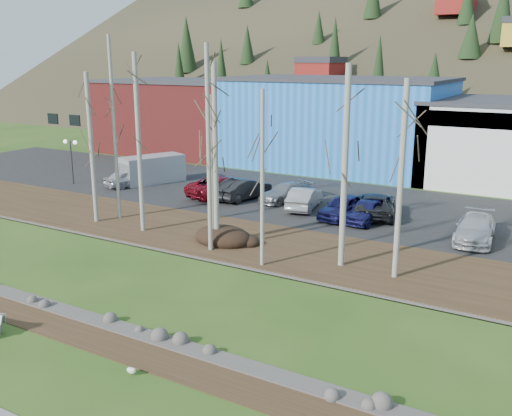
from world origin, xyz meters
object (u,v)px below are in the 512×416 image
Objects in this scene: car_8 at (244,189)px; car_1 at (236,188)px; seagull at (131,370)px; car_5 at (304,198)px; car_2 at (224,186)px; van_grey at (150,169)px; car_3 at (286,192)px; car_0 at (129,178)px; car_6 at (375,204)px; street_lamp at (71,149)px; car_9 at (367,210)px; car_7 at (475,229)px; car_4 at (343,207)px.

car_1 is at bearing 10.72° from car_8.
seagull is at bearing 124.84° from car_1.
car_5 is at bearing -172.22° from car_1.
van_grey reaches higher than car_2.
car_0 is at bearing -152.16° from car_3.
car_6 is (6.73, -0.53, 0.10)m from car_3.
car_3 is 0.82× the size of van_grey.
car_8 reaches higher than car_5.
car_1 reaches higher than car_6.
car_5 reaches higher than car_0.
street_lamp is 24.47m from car_6.
street_lamp is 0.67× the size of car_6.
car_8 is (-9.61, -0.43, 0.01)m from car_6.
car_2 is at bearing -13.09° from car_6.
car_1 is 10.42m from car_9.
car_2 is (12.95, 2.42, -2.03)m from street_lamp.
car_0 is 0.90× the size of car_5.
car_6 is at bearing 5.22° from street_lamp.
car_6 reaches higher than car_0.
car_2 is 1.29× the size of car_3.
seagull is at bearing 89.14° from car_5.
van_grey reaches higher than car_8.
car_6 is 9.62m from car_8.
car_6 is (4.67, 0.72, 0.01)m from car_5.
car_5 is at bearing -161.49° from car_0.
car_7 is 0.90× the size of van_grey.
car_0 is 0.91× the size of car_3.
car_4 is (22.63, 1.49, -2.09)m from street_lamp.
street_lamp is 0.78× the size of car_1.
car_8 is (-2.89, -0.96, 0.11)m from car_3.
car_8 is 9.57m from van_grey.
car_5 is at bearing -172.63° from car_8.
car_0 is at bearing -173.51° from car_9.
car_2 is 1.27× the size of car_5.
van_grey is at bearing 4.74° from car_1.
street_lamp reaches higher than car_7.
car_7 is (7.06, 19.99, 0.68)m from seagull.
van_grey is (-18.61, 22.77, 1.06)m from seagull.
car_0 reaches higher than car_3.
car_0 is at bearing -12.32° from car_6.
car_1 is 16.94m from car_7.
car_1 is 3.70m from car_3.
car_3 is at bearing 164.91° from car_4.
van_grey reaches higher than car_7.
car_9 is (6.79, -2.10, 0.09)m from car_3.
car_5 is at bearing -163.16° from car_2.
street_lamp is 13.33m from car_2.
car_1 is 1.00× the size of car_8.
car_2 is at bearing -12.48° from car_5.
van_grey is (-17.57, 2.06, 0.36)m from car_4.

